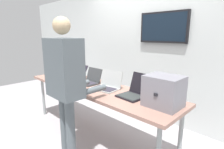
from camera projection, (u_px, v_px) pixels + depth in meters
ground at (96, 134)px, 2.85m from camera, size 8.00×8.00×0.04m
back_wall at (141, 51)px, 3.36m from camera, size 8.00×0.11×2.41m
workbench at (95, 90)px, 2.69m from camera, size 2.65×0.70×0.76m
equipment_box at (164, 91)px, 1.92m from camera, size 0.38×0.32×0.34m
laptop_station_0 at (61, 72)px, 3.48m from camera, size 0.34×0.38×0.23m
laptop_station_1 at (74, 75)px, 3.16m from camera, size 0.38×0.37×0.23m
laptop_station_2 at (90, 80)px, 2.86m from camera, size 0.33×0.30×0.23m
laptop_station_3 at (107, 85)px, 2.57m from camera, size 0.39×0.33×0.25m
laptop_station_4 at (135, 91)px, 2.26m from camera, size 0.33×0.38×0.27m
person at (65, 79)px, 2.03m from camera, size 0.44×0.59×1.70m
coffee_mug at (54, 78)px, 3.01m from camera, size 0.08×0.08×0.09m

